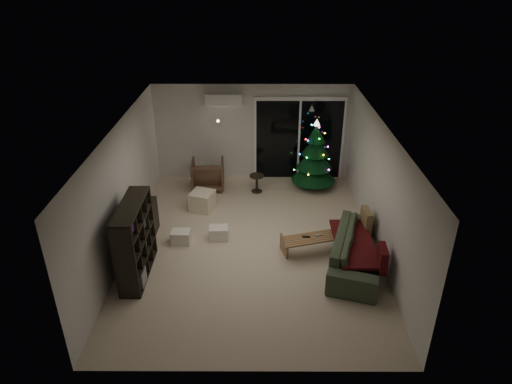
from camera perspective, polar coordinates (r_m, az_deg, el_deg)
room at (r=10.26m, az=2.01°, el=2.88°), size 6.50×7.51×2.60m
bookshelf at (r=8.56m, az=-16.04°, el=-5.82°), size 0.83×1.50×1.46m
media_cabinet at (r=9.66m, az=-14.12°, el=-4.02°), size 0.46×1.18×0.73m
stereo at (r=9.44m, az=-14.42°, el=-1.71°), size 0.37×0.44×0.16m
armchair at (r=11.58m, az=-6.03°, el=2.20°), size 0.84×0.86×0.75m
ottoman at (r=10.65m, az=-6.71°, el=-1.09°), size 0.63×0.63×0.45m
cardboard_box_a at (r=9.54m, az=-9.37°, el=-5.57°), size 0.39×0.30×0.28m
cardboard_box_b at (r=9.58m, az=-4.68°, el=-5.12°), size 0.40×0.31×0.27m
side_table at (r=11.39m, az=0.09°, el=1.08°), size 0.47×0.47×0.45m
floor_lamp at (r=12.08m, az=-4.60°, el=5.51°), size 0.25×0.25×1.58m
sofa at (r=8.91m, az=12.72°, el=-7.04°), size 1.52×2.43×0.66m
sofa_throw at (r=8.80m, az=12.18°, el=-6.26°), size 0.71×1.63×0.05m
cushion_a at (r=9.36m, az=13.62°, el=-3.40°), size 0.17×0.45×0.44m
cushion_b at (r=8.30m, az=15.49°, el=-7.97°), size 0.16×0.44×0.44m
coffee_table at (r=9.13m, az=7.15°, el=-6.62°), size 1.28×0.73×0.38m
remote_a at (r=9.01m, az=6.27°, el=-5.57°), size 0.15×0.05×0.02m
remote_b at (r=9.08m, az=7.82°, el=-5.38°), size 0.15×0.09×0.02m
christmas_tree at (r=11.44m, az=7.37°, el=4.70°), size 1.40×1.40×1.81m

